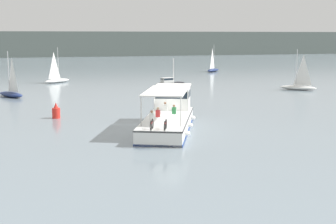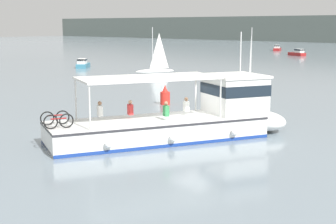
{
  "view_description": "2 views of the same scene",
  "coord_description": "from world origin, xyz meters",
  "px_view_note": "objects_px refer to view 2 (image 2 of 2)",
  "views": [
    {
      "loc": [
        -10.87,
        -36.75,
        7.21
      ],
      "look_at": [
        -0.38,
        -1.79,
        1.4
      ],
      "focal_mm": 51.51,
      "sensor_mm": 36.0,
      "label": 1
    },
    {
      "loc": [
        16.52,
        -19.4,
        5.69
      ],
      "look_at": [
        -0.38,
        -1.79,
        1.4
      ],
      "focal_mm": 53.39,
      "sensor_mm": 36.0,
      "label": 2
    }
  ],
  "objects_px": {
    "ferry_main": "(186,118)",
    "motorboat_far_left": "(277,48)",
    "sailboat_mid_channel": "(155,69)",
    "sailboat_outer_anchorage": "(250,76)",
    "motorboat_horizon_west": "(83,64)",
    "motorboat_near_port": "(298,53)",
    "channel_buoy": "(165,97)"
  },
  "relations": [
    {
      "from": "ferry_main",
      "to": "motorboat_horizon_west",
      "type": "bearing_deg",
      "value": 150.24
    },
    {
      "from": "ferry_main",
      "to": "sailboat_mid_channel",
      "type": "xyz_separation_m",
      "value": [
        -24.89,
        22.46,
        -0.47
      ]
    },
    {
      "from": "ferry_main",
      "to": "motorboat_far_left",
      "type": "bearing_deg",
      "value": 118.73
    },
    {
      "from": "channel_buoy",
      "to": "motorboat_near_port",
      "type": "bearing_deg",
      "value": 110.81
    },
    {
      "from": "channel_buoy",
      "to": "sailboat_mid_channel",
      "type": "bearing_deg",
      "value": 137.02
    },
    {
      "from": "motorboat_horizon_west",
      "to": "sailboat_outer_anchorage",
      "type": "distance_m",
      "value": 25.41
    },
    {
      "from": "motorboat_near_port",
      "to": "sailboat_outer_anchorage",
      "type": "bearing_deg",
      "value": -66.54
    },
    {
      "from": "motorboat_horizon_west",
      "to": "sailboat_outer_anchorage",
      "type": "relative_size",
      "value": 0.65
    },
    {
      "from": "motorboat_horizon_west",
      "to": "channel_buoy",
      "type": "xyz_separation_m",
      "value": [
        29.45,
        -14.58,
        0.02
      ]
    },
    {
      "from": "sailboat_outer_anchorage",
      "to": "channel_buoy",
      "type": "height_order",
      "value": "sailboat_outer_anchorage"
    },
    {
      "from": "ferry_main",
      "to": "motorboat_horizon_west",
      "type": "xyz_separation_m",
      "value": [
        -37.76,
        21.59,
        -0.47
      ]
    },
    {
      "from": "motorboat_horizon_west",
      "to": "motorboat_far_left",
      "type": "xyz_separation_m",
      "value": [
        -5.03,
        56.46,
        0.0
      ]
    },
    {
      "from": "motorboat_horizon_west",
      "to": "sailboat_outer_anchorage",
      "type": "height_order",
      "value": "sailboat_outer_anchorage"
    },
    {
      "from": "motorboat_far_left",
      "to": "sailboat_mid_channel",
      "type": "bearing_deg",
      "value": -72.15
    },
    {
      "from": "sailboat_mid_channel",
      "to": "motorboat_far_left",
      "type": "bearing_deg",
      "value": 107.85
    },
    {
      "from": "ferry_main",
      "to": "sailboat_outer_anchorage",
      "type": "xyz_separation_m",
      "value": [
        -12.43,
        23.68,
        -0.47
      ]
    },
    {
      "from": "motorboat_near_port",
      "to": "channel_buoy",
      "type": "relative_size",
      "value": 2.73
    },
    {
      "from": "motorboat_horizon_west",
      "to": "sailboat_outer_anchorage",
      "type": "xyz_separation_m",
      "value": [
        25.33,
        2.09,
        -0.0
      ]
    },
    {
      "from": "sailboat_mid_channel",
      "to": "sailboat_outer_anchorage",
      "type": "height_order",
      "value": "same"
    },
    {
      "from": "sailboat_mid_channel",
      "to": "motorboat_near_port",
      "type": "xyz_separation_m",
      "value": [
        -5.43,
        42.45,
        0.0
      ]
    },
    {
      "from": "sailboat_mid_channel",
      "to": "sailboat_outer_anchorage",
      "type": "bearing_deg",
      "value": 5.6
    },
    {
      "from": "ferry_main",
      "to": "channel_buoy",
      "type": "xyz_separation_m",
      "value": [
        -8.31,
        7.01,
        -0.45
      ]
    },
    {
      "from": "ferry_main",
      "to": "motorboat_far_left",
      "type": "xyz_separation_m",
      "value": [
        -42.78,
        78.04,
        -0.47
      ]
    },
    {
      "from": "motorboat_near_port",
      "to": "motorboat_far_left",
      "type": "bearing_deg",
      "value": 133.5
    },
    {
      "from": "channel_buoy",
      "to": "motorboat_horizon_west",
      "type": "bearing_deg",
      "value": 153.66
    },
    {
      "from": "motorboat_horizon_west",
      "to": "motorboat_near_port",
      "type": "bearing_deg",
      "value": 80.26
    },
    {
      "from": "ferry_main",
      "to": "sailboat_mid_channel",
      "type": "height_order",
      "value": "sailboat_mid_channel"
    },
    {
      "from": "motorboat_far_left",
      "to": "motorboat_horizon_west",
      "type": "bearing_deg",
      "value": -84.91
    },
    {
      "from": "sailboat_mid_channel",
      "to": "motorboat_near_port",
      "type": "height_order",
      "value": "sailboat_mid_channel"
    },
    {
      "from": "ferry_main",
      "to": "sailboat_outer_anchorage",
      "type": "distance_m",
      "value": 26.75
    },
    {
      "from": "motorboat_near_port",
      "to": "sailboat_outer_anchorage",
      "type": "relative_size",
      "value": 0.71
    },
    {
      "from": "sailboat_outer_anchorage",
      "to": "motorboat_far_left",
      "type": "height_order",
      "value": "sailboat_outer_anchorage"
    }
  ]
}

